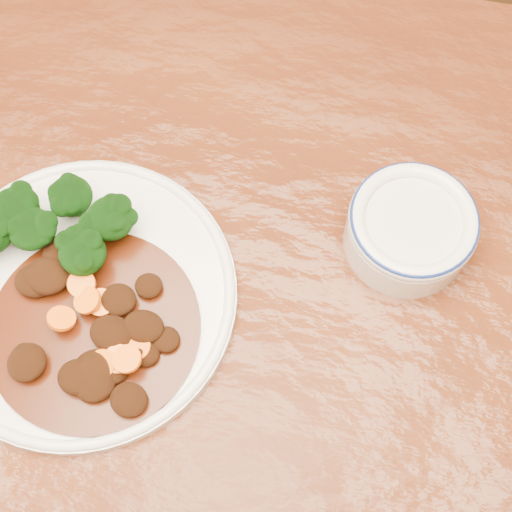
# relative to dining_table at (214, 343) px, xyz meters

# --- Properties ---
(ground) EXTENTS (4.00, 4.00, 0.00)m
(ground) POSITION_rel_dining_table_xyz_m (0.00, 0.00, -0.67)
(ground) COLOR #442811
(ground) RESTS_ON ground
(dining_table) EXTENTS (1.57, 1.03, 0.75)m
(dining_table) POSITION_rel_dining_table_xyz_m (0.00, 0.00, 0.00)
(dining_table) COLOR #5E2810
(dining_table) RESTS_ON ground
(dinner_plate) EXTENTS (0.30, 0.30, 0.02)m
(dinner_plate) POSITION_rel_dining_table_xyz_m (-0.12, -0.01, 0.09)
(dinner_plate) COLOR white
(dinner_plate) RESTS_ON dining_table
(broccoli_florets) EXTENTS (0.15, 0.10, 0.05)m
(broccoli_florets) POSITION_rel_dining_table_xyz_m (-0.17, 0.04, 0.12)
(broccoli_florets) COLOR #5D8645
(broccoli_florets) RESTS_ON dinner_plate
(mince_stew) EXTENTS (0.20, 0.20, 0.03)m
(mince_stew) POSITION_rel_dining_table_xyz_m (-0.10, -0.04, 0.10)
(mince_stew) COLOR #461B07
(mince_stew) RESTS_ON dinner_plate
(dip_bowl) EXTENTS (0.12, 0.12, 0.06)m
(dip_bowl) POSITION_rel_dining_table_xyz_m (0.16, 0.13, 0.11)
(dip_bowl) COLOR silver
(dip_bowl) RESTS_ON dining_table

